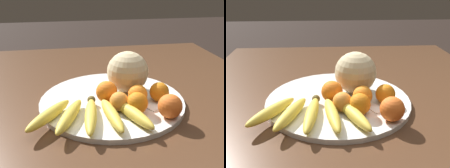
# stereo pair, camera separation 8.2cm
# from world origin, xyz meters

# --- Properties ---
(kitchen_table) EXTENTS (1.50, 1.13, 0.71)m
(kitchen_table) POSITION_xyz_m (0.00, 0.00, 0.63)
(kitchen_table) COLOR #4C301E
(kitchen_table) RESTS_ON ground_plane
(fruit_bowl) EXTENTS (0.46, 0.46, 0.02)m
(fruit_bowl) POSITION_xyz_m (-0.05, -0.04, 0.72)
(fruit_bowl) COLOR white
(fruit_bowl) RESTS_ON kitchen_table
(melon) EXTENTS (0.14, 0.14, 0.14)m
(melon) POSITION_xyz_m (-0.10, 0.02, 0.79)
(melon) COLOR beige
(melon) RESTS_ON fruit_bowl
(banana_bunch) EXTENTS (0.21, 0.34, 0.03)m
(banana_bunch) POSITION_xyz_m (0.07, -0.12, 0.74)
(banana_bunch) COLOR brown
(banana_bunch) RESTS_ON fruit_bowl
(orange_front_left) EXTENTS (0.06, 0.06, 0.06)m
(orange_front_left) POSITION_xyz_m (0.05, 0.01, 0.76)
(orange_front_left) COLOR orange
(orange_front_left) RESTS_ON fruit_bowl
(orange_front_right) EXTENTS (0.06, 0.06, 0.06)m
(orange_front_right) POSITION_xyz_m (-0.01, 0.03, 0.76)
(orange_front_right) COLOR orange
(orange_front_right) RESTS_ON fruit_bowl
(orange_mid_center) EXTENTS (0.06, 0.06, 0.06)m
(orange_mid_center) POSITION_xyz_m (0.03, -0.04, 0.75)
(orange_mid_center) COLOR orange
(orange_mid_center) RESTS_ON fruit_bowl
(orange_back_left) EXTENTS (0.06, 0.06, 0.06)m
(orange_back_left) POSITION_xyz_m (-0.01, 0.10, 0.76)
(orange_back_left) COLOR orange
(orange_back_left) RESTS_ON fruit_bowl
(orange_back_right) EXTENTS (0.07, 0.07, 0.07)m
(orange_back_right) POSITION_xyz_m (-0.03, -0.06, 0.76)
(orange_back_right) COLOR orange
(orange_back_right) RESTS_ON fruit_bowl
(orange_top_small) EXTENTS (0.07, 0.07, 0.07)m
(orange_top_small) POSITION_xyz_m (0.09, 0.09, 0.76)
(orange_top_small) COLOR orange
(orange_top_small) RESTS_ON fruit_bowl
(produce_tag) EXTENTS (0.09, 0.08, 0.00)m
(produce_tag) POSITION_xyz_m (0.01, 0.05, 0.73)
(produce_tag) COLOR white
(produce_tag) RESTS_ON fruit_bowl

